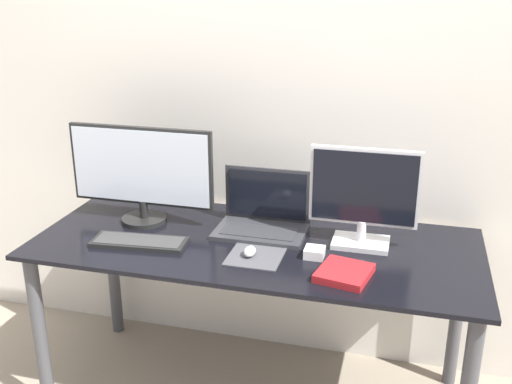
% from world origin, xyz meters
% --- Properties ---
extents(wall_back, '(7.00, 0.05, 2.50)m').
position_xyz_m(wall_back, '(0.00, 0.79, 1.25)').
color(wall_back, silver).
rests_on(wall_back, ground_plane).
extents(desk, '(1.74, 0.73, 0.72)m').
position_xyz_m(desk, '(0.00, 0.36, 0.61)').
color(desk, black).
rests_on(desk, ground_plane).
extents(monitor_left, '(0.62, 0.19, 0.41)m').
position_xyz_m(monitor_left, '(-0.51, 0.44, 0.94)').
color(monitor_left, black).
rests_on(monitor_left, desk).
extents(monitor_right, '(0.41, 0.15, 0.39)m').
position_xyz_m(monitor_right, '(0.40, 0.44, 0.93)').
color(monitor_right, silver).
rests_on(monitor_right, desk).
extents(laptop, '(0.36, 0.24, 0.24)m').
position_xyz_m(laptop, '(-0.00, 0.49, 0.78)').
color(laptop, '#333338').
rests_on(laptop, desk).
extents(keyboard, '(0.38, 0.17, 0.02)m').
position_xyz_m(keyboard, '(-0.43, 0.23, 0.73)').
color(keyboard, black).
rests_on(keyboard, desk).
extents(mousepad, '(0.20, 0.21, 0.00)m').
position_xyz_m(mousepad, '(0.04, 0.24, 0.73)').
color(mousepad, '#47474C').
rests_on(mousepad, desk).
extents(mouse, '(0.04, 0.07, 0.04)m').
position_xyz_m(mouse, '(0.01, 0.23, 0.75)').
color(mouse, silver).
rests_on(mouse, mousepad).
extents(book, '(0.20, 0.22, 0.03)m').
position_xyz_m(book, '(0.37, 0.16, 0.74)').
color(book, red).
rests_on(book, desk).
extents(power_brick, '(0.07, 0.07, 0.04)m').
position_xyz_m(power_brick, '(0.25, 0.29, 0.74)').
color(power_brick, white).
rests_on(power_brick, desk).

